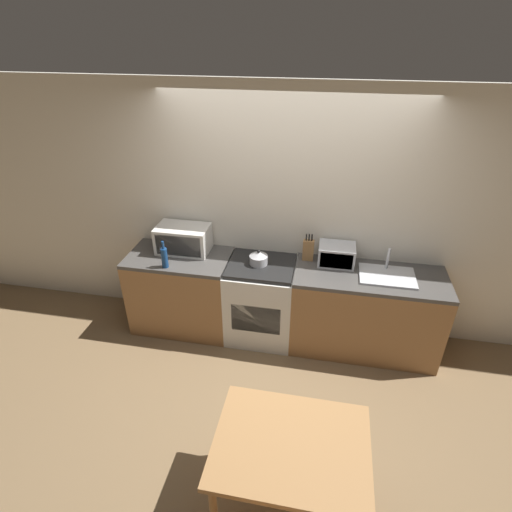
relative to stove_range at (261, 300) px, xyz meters
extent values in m
plane|color=brown|center=(0.20, -0.60, -0.45)|extent=(16.00, 16.00, 0.00)
cube|color=silver|center=(0.20, 0.34, 0.85)|extent=(10.00, 0.06, 2.60)
cube|color=olive|center=(-0.88, 0.00, -0.02)|extent=(1.07, 0.62, 0.86)
cube|color=#474442|center=(-0.88, 0.00, 0.43)|extent=(1.07, 0.62, 0.04)
cube|color=olive|center=(1.08, 0.00, -0.02)|extent=(1.47, 0.62, 0.86)
cube|color=#474442|center=(1.08, 0.00, 0.43)|extent=(1.47, 0.62, 0.04)
cube|color=silver|center=(0.00, 0.00, -0.02)|extent=(0.70, 0.62, 0.86)
cube|color=black|center=(0.00, 0.00, 0.43)|extent=(0.67, 0.57, 0.04)
cube|color=black|center=(0.00, -0.30, -0.02)|extent=(0.50, 0.02, 0.32)
cylinder|color=#B7B7BC|center=(-0.03, 0.01, 0.50)|extent=(0.18, 0.18, 0.09)
cone|color=#B7B7BC|center=(-0.03, 0.01, 0.57)|extent=(0.17, 0.17, 0.04)
sphere|color=black|center=(-0.03, 0.01, 0.60)|extent=(0.03, 0.03, 0.03)
cube|color=silver|center=(-0.86, 0.13, 0.59)|extent=(0.55, 0.33, 0.28)
cube|color=black|center=(-0.86, -0.03, 0.59)|extent=(0.48, 0.01, 0.23)
cylinder|color=navy|center=(-0.93, -0.23, 0.56)|extent=(0.06, 0.06, 0.21)
cylinder|color=navy|center=(-0.93, -0.23, 0.70)|extent=(0.02, 0.02, 0.08)
cube|color=#9E7042|center=(0.45, 0.18, 0.56)|extent=(0.11, 0.06, 0.22)
cylinder|color=black|center=(0.43, 0.18, 0.71)|extent=(0.01, 0.01, 0.07)
cylinder|color=black|center=(0.45, 0.18, 0.71)|extent=(0.01, 0.01, 0.07)
cylinder|color=black|center=(0.48, 0.18, 0.71)|extent=(0.01, 0.01, 0.07)
cube|color=silver|center=(0.74, 0.16, 0.56)|extent=(0.36, 0.26, 0.21)
cube|color=black|center=(0.74, 0.03, 0.56)|extent=(0.32, 0.01, 0.17)
cube|color=silver|center=(1.23, 0.00, 0.46)|extent=(0.52, 0.37, 0.02)
cylinder|color=silver|center=(1.23, 0.13, 0.58)|extent=(0.03, 0.03, 0.22)
cube|color=#9E7042|center=(0.52, -1.81, 0.25)|extent=(0.99, 0.76, 0.04)
cylinder|color=#9E7042|center=(0.09, -1.48, -0.11)|extent=(0.05, 0.05, 0.68)
cylinder|color=#9E7042|center=(0.95, -1.48, -0.11)|extent=(0.05, 0.05, 0.68)
camera|label=1|loc=(0.59, -3.39, 2.56)|focal=28.00mm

